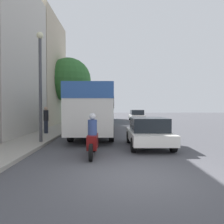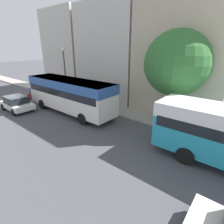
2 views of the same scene
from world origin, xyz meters
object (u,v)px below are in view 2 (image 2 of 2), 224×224
car_crossing (17,103)px  pedestrian_walking_away (92,94)px  pedestrian_near_curb (104,95)px  bus_lead (69,92)px  motorcycle_behind_lead (32,95)px

car_crossing → pedestrian_walking_away: pedestrian_walking_away is taller
car_crossing → pedestrian_near_curb: size_ratio=2.13×
bus_lead → motorcycle_behind_lead: size_ratio=4.38×
pedestrian_near_curb → pedestrian_walking_away: bearing=-72.7°
pedestrian_near_curb → bus_lead: bearing=-14.2°
pedestrian_walking_away → pedestrian_near_curb: bearing=107.3°
bus_lead → motorcycle_behind_lead: bearing=-86.7°
motorcycle_behind_lead → pedestrian_walking_away: bearing=120.5°
car_crossing → pedestrian_walking_away: size_ratio=2.14×
pedestrian_near_curb → motorcycle_behind_lead: bearing=-61.6°
motorcycle_behind_lead → car_crossing: (2.58, 1.99, 0.07)m
car_crossing → pedestrian_near_curb: 8.70m
bus_lead → pedestrian_walking_away: 3.47m
bus_lead → pedestrian_near_curb: bearing=165.8°
car_crossing → pedestrian_walking_away: 7.59m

